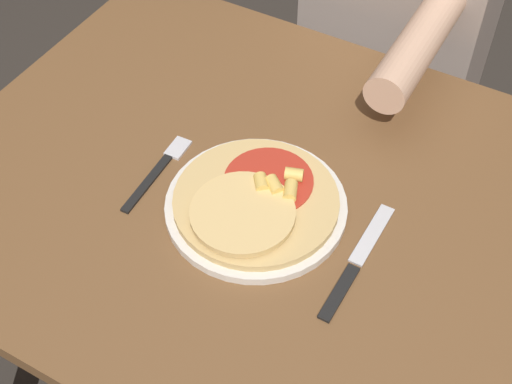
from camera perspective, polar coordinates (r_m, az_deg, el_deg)
dining_table at (r=1.20m, az=0.34°, el=-3.67°), size 1.03×0.81×0.75m
plate at (r=1.07m, az=-0.00°, el=-1.15°), size 0.28×0.28×0.01m
pizza at (r=1.06m, az=-0.10°, el=-0.77°), size 0.25×0.25×0.04m
fork at (r=1.14m, az=-7.68°, el=1.88°), size 0.03×0.18×0.00m
knife at (r=1.03m, az=7.97°, el=-5.68°), size 0.02×0.22×0.00m
person_diner at (r=1.58m, az=11.31°, el=12.40°), size 0.37×0.52×1.14m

